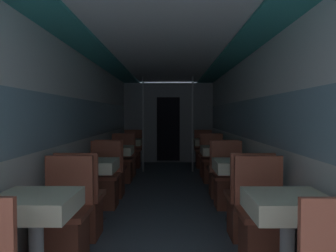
% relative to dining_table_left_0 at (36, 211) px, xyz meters
% --- Properties ---
extents(wall_left, '(0.05, 10.14, 2.22)m').
position_rel_dining_table_left_0_xyz_m(wall_left, '(-0.36, 2.86, 0.49)').
color(wall_left, silver).
rests_on(wall_left, ground_plane).
extents(wall_right, '(0.05, 10.14, 2.22)m').
position_rel_dining_table_left_0_xyz_m(wall_right, '(2.16, 2.86, 0.49)').
color(wall_right, silver).
rests_on(wall_right, ground_plane).
extents(ceiling_panel, '(2.53, 10.14, 0.07)m').
position_rel_dining_table_left_0_xyz_m(ceiling_panel, '(0.90, 2.86, 1.62)').
color(ceiling_panel, silver).
rests_on(ceiling_panel, wall_left).
extents(bulkhead_far, '(2.48, 0.09, 2.22)m').
position_rel_dining_table_left_0_xyz_m(bulkhead_far, '(0.90, 6.85, 0.46)').
color(bulkhead_far, gray).
rests_on(bulkhead_far, ground_plane).
extents(dining_table_left_0, '(0.56, 0.56, 0.76)m').
position_rel_dining_table_left_0_xyz_m(dining_table_left_0, '(0.00, 0.00, 0.00)').
color(dining_table_left_0, '#4C4C51').
rests_on(dining_table_left_0, ground_plane).
extents(chair_left_far_0, '(0.45, 0.45, 0.94)m').
position_rel_dining_table_left_0_xyz_m(chair_left_far_0, '(0.00, 0.60, -0.35)').
color(chair_left_far_0, brown).
rests_on(chair_left_far_0, ground_plane).
extents(dining_table_left_1, '(0.56, 0.56, 0.76)m').
position_rel_dining_table_left_0_xyz_m(dining_table_left_1, '(0.00, 1.78, 0.00)').
color(dining_table_left_1, '#4C4C51').
rests_on(dining_table_left_1, ground_plane).
extents(chair_left_near_1, '(0.45, 0.45, 0.94)m').
position_rel_dining_table_left_0_xyz_m(chair_left_near_1, '(0.00, 1.18, -0.35)').
color(chair_left_near_1, brown).
rests_on(chair_left_near_1, ground_plane).
extents(chair_left_far_1, '(0.45, 0.45, 0.94)m').
position_rel_dining_table_left_0_xyz_m(chair_left_far_1, '(0.00, 2.37, -0.35)').
color(chair_left_far_1, brown).
rests_on(chair_left_far_1, ground_plane).
extents(dining_table_left_2, '(0.56, 0.56, 0.76)m').
position_rel_dining_table_left_0_xyz_m(dining_table_left_2, '(0.00, 3.55, 0.00)').
color(dining_table_left_2, '#4C4C51').
rests_on(dining_table_left_2, ground_plane).
extents(chair_left_near_2, '(0.45, 0.45, 0.94)m').
position_rel_dining_table_left_0_xyz_m(chair_left_near_2, '(0.00, 2.95, -0.35)').
color(chair_left_near_2, brown).
rests_on(chair_left_near_2, ground_plane).
extents(chair_left_far_2, '(0.45, 0.45, 0.94)m').
position_rel_dining_table_left_0_xyz_m(chair_left_far_2, '(0.00, 4.15, -0.35)').
color(chair_left_far_2, brown).
rests_on(chair_left_far_2, ground_plane).
extents(dining_table_left_3, '(0.56, 0.56, 0.76)m').
position_rel_dining_table_left_0_xyz_m(dining_table_left_3, '(0.00, 5.33, 0.00)').
color(dining_table_left_3, '#4C4C51').
rests_on(dining_table_left_3, ground_plane).
extents(chair_left_near_3, '(0.45, 0.45, 0.94)m').
position_rel_dining_table_left_0_xyz_m(chair_left_near_3, '(0.00, 4.73, -0.35)').
color(chair_left_near_3, brown).
rests_on(chair_left_near_3, ground_plane).
extents(chair_left_far_3, '(0.45, 0.45, 0.94)m').
position_rel_dining_table_left_0_xyz_m(chair_left_far_3, '(0.00, 5.92, -0.35)').
color(chair_left_far_3, brown).
rests_on(chair_left_far_3, ground_plane).
extents(support_pole_left_3, '(0.04, 0.04, 2.22)m').
position_rel_dining_table_left_0_xyz_m(support_pole_left_3, '(0.32, 5.33, 0.47)').
color(support_pole_left_3, silver).
rests_on(support_pole_left_3, ground_plane).
extents(dining_table_right_0, '(0.56, 0.56, 0.76)m').
position_rel_dining_table_left_0_xyz_m(dining_table_right_0, '(1.80, 0.00, 0.00)').
color(dining_table_right_0, '#4C4C51').
rests_on(dining_table_right_0, ground_plane).
extents(chair_right_far_0, '(0.45, 0.45, 0.94)m').
position_rel_dining_table_left_0_xyz_m(chair_right_far_0, '(1.80, 0.60, -0.35)').
color(chair_right_far_0, brown).
rests_on(chair_right_far_0, ground_plane).
extents(dining_table_right_1, '(0.56, 0.56, 0.76)m').
position_rel_dining_table_left_0_xyz_m(dining_table_right_1, '(1.80, 1.78, 0.00)').
color(dining_table_right_1, '#4C4C51').
rests_on(dining_table_right_1, ground_plane).
extents(chair_right_near_1, '(0.45, 0.45, 0.94)m').
position_rel_dining_table_left_0_xyz_m(chair_right_near_1, '(1.80, 1.18, -0.35)').
color(chair_right_near_1, brown).
rests_on(chair_right_near_1, ground_plane).
extents(chair_right_far_1, '(0.45, 0.45, 0.94)m').
position_rel_dining_table_left_0_xyz_m(chair_right_far_1, '(1.80, 2.37, -0.35)').
color(chair_right_far_1, brown).
rests_on(chair_right_far_1, ground_plane).
extents(dining_table_right_2, '(0.56, 0.56, 0.76)m').
position_rel_dining_table_left_0_xyz_m(dining_table_right_2, '(1.80, 3.55, 0.00)').
color(dining_table_right_2, '#4C4C51').
rests_on(dining_table_right_2, ground_plane).
extents(chair_right_near_2, '(0.45, 0.45, 0.94)m').
position_rel_dining_table_left_0_xyz_m(chair_right_near_2, '(1.80, 2.95, -0.35)').
color(chair_right_near_2, brown).
rests_on(chair_right_near_2, ground_plane).
extents(chair_right_far_2, '(0.45, 0.45, 0.94)m').
position_rel_dining_table_left_0_xyz_m(chair_right_far_2, '(1.80, 4.15, -0.35)').
color(chair_right_far_2, brown).
rests_on(chair_right_far_2, ground_plane).
extents(dining_table_right_3, '(0.56, 0.56, 0.76)m').
position_rel_dining_table_left_0_xyz_m(dining_table_right_3, '(1.80, 5.33, 0.00)').
color(dining_table_right_3, '#4C4C51').
rests_on(dining_table_right_3, ground_plane).
extents(chair_right_near_3, '(0.45, 0.45, 0.94)m').
position_rel_dining_table_left_0_xyz_m(chair_right_near_3, '(1.80, 4.73, -0.35)').
color(chair_right_near_3, brown).
rests_on(chair_right_near_3, ground_plane).
extents(chair_right_far_3, '(0.45, 0.45, 0.94)m').
position_rel_dining_table_left_0_xyz_m(chair_right_far_3, '(1.80, 5.92, -0.35)').
color(chair_right_far_3, brown).
rests_on(chair_right_far_3, ground_plane).
extents(support_pole_right_3, '(0.04, 0.04, 2.22)m').
position_rel_dining_table_left_0_xyz_m(support_pole_right_3, '(1.48, 5.33, 0.47)').
color(support_pole_right_3, silver).
rests_on(support_pole_right_3, ground_plane).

